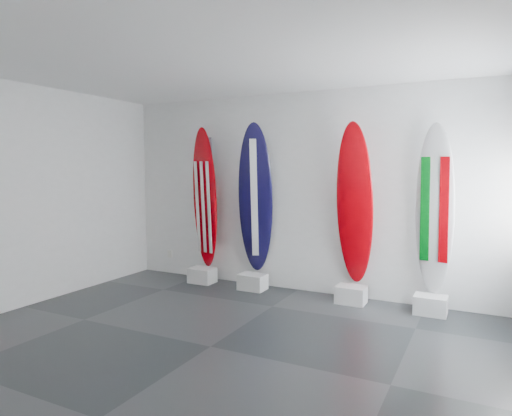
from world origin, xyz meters
The scene contains 13 objects.
floor centered at (0.00, 0.00, 0.00)m, with size 6.00×6.00×0.00m, color black.
ceiling centered at (0.00, 0.00, 3.00)m, with size 6.00×6.00×0.00m, color white.
wall_back centered at (0.00, 2.50, 1.50)m, with size 6.00×6.00×0.00m, color silver.
wall_left centered at (-3.00, 0.00, 1.50)m, with size 5.00×5.00×0.00m, color silver.
display_block_usa centered at (-1.56, 2.18, 0.12)m, with size 0.40×0.30×0.24m, color silver.
surfboard_usa centered at (-1.56, 2.28, 1.38)m, with size 0.52×0.08×2.29m, color #9A0006.
display_block_navy centered at (-0.63, 2.18, 0.12)m, with size 0.40×0.30×0.24m, color silver.
surfboard_navy centered at (-0.63, 2.28, 1.39)m, with size 0.53×0.08×2.34m, color black.
display_block_swiss centered at (0.91, 2.18, 0.12)m, with size 0.40×0.30×0.24m, color silver.
surfboard_swiss centered at (0.91, 2.28, 1.37)m, with size 0.52×0.08×2.28m, color #9A0006.
display_block_italy centered at (1.95, 2.18, 0.12)m, with size 0.40×0.30×0.24m, color silver.
surfboard_italy centered at (1.95, 2.28, 1.34)m, with size 0.50×0.08×2.21m, color silver.
wall_outlet centered at (-2.45, 2.48, 0.35)m, with size 0.09×0.02×0.13m, color silver.
Camera 1 is at (2.52, -3.88, 1.88)m, focal length 31.69 mm.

